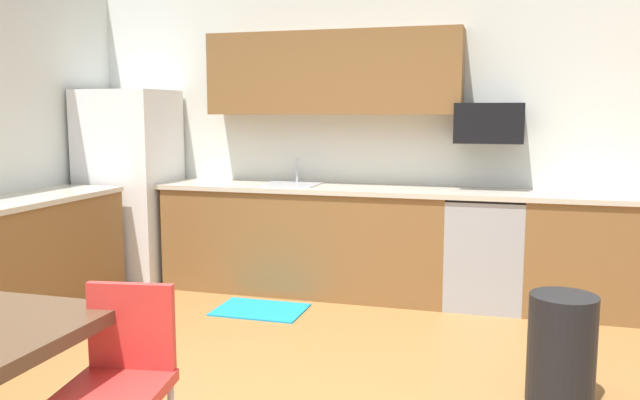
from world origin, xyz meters
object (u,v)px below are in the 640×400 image
trash_bin (562,349)px  oven_range (484,250)px  refrigerator (130,187)px  microwave (489,123)px  chair_near_table (122,371)px

trash_bin → oven_range: bearing=105.1°
refrigerator → oven_range: size_ratio=1.94×
refrigerator → oven_range: (3.20, 0.08, -0.43)m
refrigerator → oven_range: 3.23m
oven_range → trash_bin: 1.82m
microwave → trash_bin: bearing=-75.7°
chair_near_table → oven_range: bearing=66.5°
oven_range → trash_bin: bearing=-74.9°
microwave → oven_range: bearing=-90.0°
microwave → chair_near_table: (-1.35, -3.21, -0.98)m
chair_near_table → trash_bin: (1.83, 1.36, -0.20)m
microwave → trash_bin: 2.25m
oven_range → trash_bin: (0.47, -1.75, -0.16)m
refrigerator → trash_bin: bearing=-24.5°
refrigerator → microwave: bearing=3.2°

